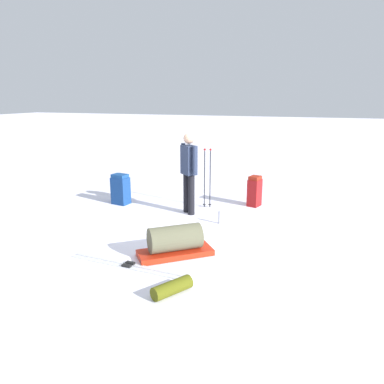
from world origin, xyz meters
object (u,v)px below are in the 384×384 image
object	(u,v)px
backpack_bright	(255,191)
backpack_large_dark	(121,189)
ski_poles_planted_near	(207,175)
thermos_bottle	(220,217)
gear_sled	(175,242)
sleeping_mat_rolled	(172,288)
skier_standing	(189,169)
ski_pair_near	(128,266)

from	to	relation	value
backpack_bright	backpack_large_dark	bearing A→B (deg)	16.96
ski_poles_planted_near	thermos_bottle	size ratio (longest dim) A/B	5.11
ski_poles_planted_near	gear_sled	size ratio (longest dim) A/B	1.12
sleeping_mat_rolled	gear_sled	bearing A→B (deg)	-69.37
backpack_bright	gear_sled	xyz separation A→B (m)	(0.65, 3.11, -0.11)
ski_poles_planted_near	gear_sled	bearing A→B (deg)	96.97
skier_standing	ski_pair_near	bearing A→B (deg)	91.23
backpack_bright	ski_poles_planted_near	world-z (taller)	ski_poles_planted_near
skier_standing	gear_sled	bearing A→B (deg)	104.77
gear_sled	sleeping_mat_rolled	world-z (taller)	gear_sled
backpack_large_dark	gear_sled	size ratio (longest dim) A/B	0.59
ski_pair_near	thermos_bottle	size ratio (longest dim) A/B	7.52
sleeping_mat_rolled	thermos_bottle	xyz separation A→B (m)	(0.16, -2.78, 0.04)
skier_standing	backpack_large_dark	size ratio (longest dim) A/B	2.42
gear_sled	thermos_bottle	world-z (taller)	gear_sled
ski_poles_planted_near	thermos_bottle	distance (m)	1.28
skier_standing	sleeping_mat_rolled	size ratio (longest dim) A/B	3.09
sleeping_mat_rolled	backpack_large_dark	bearing A→B (deg)	-50.90
sleeping_mat_rolled	backpack_bright	bearing A→B (deg)	-93.26
ski_pair_near	backpack_large_dark	bearing A→B (deg)	-57.62
ski_pair_near	backpack_bright	xyz separation A→B (m)	(-1.15, -3.71, 0.33)
backpack_large_dark	gear_sled	world-z (taller)	backpack_large_dark
skier_standing	thermos_bottle	world-z (taller)	skier_standing
backpack_large_dark	sleeping_mat_rolled	xyz separation A→B (m)	(-2.70, 3.32, -0.25)
skier_standing	ski_pair_near	world-z (taller)	skier_standing
sleeping_mat_rolled	thermos_bottle	distance (m)	2.78
backpack_large_dark	thermos_bottle	bearing A→B (deg)	167.99
gear_sled	sleeping_mat_rolled	bearing A→B (deg)	110.63
skier_standing	backpack_large_dark	xyz separation A→B (m)	(1.73, -0.12, -0.61)
ski_pair_near	gear_sled	xyz separation A→B (m)	(-0.49, -0.60, 0.21)
skier_standing	ski_poles_planted_near	distance (m)	0.64
skier_standing	sleeping_mat_rolled	bearing A→B (deg)	106.83
sleeping_mat_rolled	thermos_bottle	bearing A→B (deg)	-86.68
skier_standing	sleeping_mat_rolled	distance (m)	3.45
ski_pair_near	ski_poles_planted_near	world-z (taller)	ski_poles_planted_near
backpack_large_dark	backpack_bright	distance (m)	3.07
ski_poles_planted_near	gear_sled	distance (m)	2.72
backpack_large_dark	thermos_bottle	world-z (taller)	backpack_large_dark
skier_standing	backpack_large_dark	world-z (taller)	skier_standing
ski_pair_near	sleeping_mat_rolled	world-z (taller)	sleeping_mat_rolled
ski_poles_planted_near	sleeping_mat_rolled	xyz separation A→B (m)	(-0.74, 3.75, -0.65)
ski_pair_near	ski_poles_planted_near	bearing A→B (deg)	-93.00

